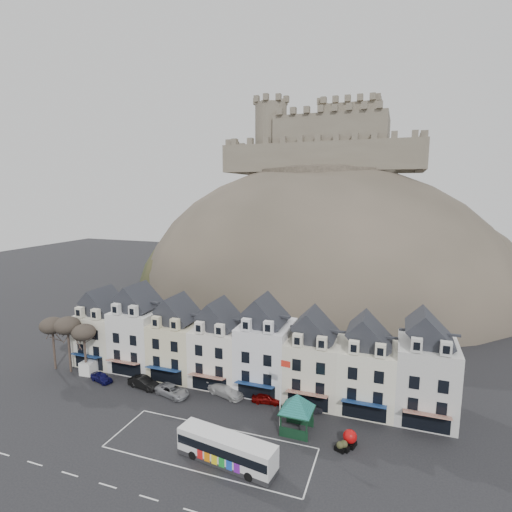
{
  "coord_description": "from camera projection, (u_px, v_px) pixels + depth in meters",
  "views": [
    {
      "loc": [
        19.73,
        -33.56,
        27.1
      ],
      "look_at": [
        -0.96,
        24.0,
        17.13
      ],
      "focal_mm": 28.0,
      "sensor_mm": 36.0,
      "label": 1
    }
  ],
  "objects": [
    {
      "name": "bus_shelter",
      "position": [
        297.0,
        403.0,
        44.92
      ],
      "size": [
        7.22,
        7.22,
        4.58
      ],
      "rotation": [
        0.0,
        0.0,
        -0.01
      ],
      "color": "black",
      "rests_on": "ground"
    },
    {
      "name": "car_silver",
      "position": [
        172.0,
        391.0,
        53.39
      ],
      "size": [
        5.31,
        3.46,
        1.38
      ],
      "primitive_type": "imported",
      "rotation": [
        0.0,
        0.0,
        1.31
      ],
      "color": "gray",
      "rests_on": "ground"
    },
    {
      "name": "tree_left_near",
      "position": [
        84.0,
        333.0,
        58.49
      ],
      "size": [
        3.43,
        3.43,
        7.84
      ],
      "color": "#332820",
      "rests_on": "ground"
    },
    {
      "name": "townhouse_terrace",
      "position": [
        244.0,
        348.0,
        56.05
      ],
      "size": [
        54.4,
        9.35,
        11.8
      ],
      "color": "silver",
      "rests_on": "ground"
    },
    {
      "name": "car_charcoal",
      "position": [
        306.0,
        406.0,
        49.61
      ],
      "size": [
        4.34,
        2.29,
        1.36
      ],
      "primitive_type": "imported",
      "rotation": [
        0.0,
        0.0,
        1.79
      ],
      "color": "black",
      "rests_on": "ground"
    },
    {
      "name": "ground",
      "position": [
        188.0,
        451.0,
        42.11
      ],
      "size": [
        300.0,
        300.0,
        0.0
      ],
      "primitive_type": "plane",
      "color": "black",
      "rests_on": "ground"
    },
    {
      "name": "planter_east",
      "position": [
        344.0,
        446.0,
        42.07
      ],
      "size": [
        1.27,
        0.95,
        1.14
      ],
      "rotation": [
        0.0,
        0.0,
        -0.38
      ],
      "color": "black",
      "rests_on": "ground"
    },
    {
      "name": "tree_left_mid",
      "position": [
        67.0,
        326.0,
        59.38
      ],
      "size": [
        3.78,
        3.78,
        8.64
      ],
      "color": "#332820",
      "rests_on": "ground"
    },
    {
      "name": "coach_bay_markings",
      "position": [
        210.0,
        448.0,
        42.61
      ],
      "size": [
        22.0,
        7.5,
        0.01
      ],
      "primitive_type": "cube",
      "color": "silver",
      "rests_on": "ground"
    },
    {
      "name": "car_black",
      "position": [
        144.0,
        383.0,
        55.46
      ],
      "size": [
        4.92,
        2.44,
        1.55
      ],
      "primitive_type": "imported",
      "rotation": [
        0.0,
        0.0,
        1.39
      ],
      "color": "black",
      "rests_on": "ground"
    },
    {
      "name": "car_navy",
      "position": [
        101.0,
        377.0,
        57.31
      ],
      "size": [
        4.05,
        2.5,
        1.29
      ],
      "primitive_type": "imported",
      "rotation": [
        0.0,
        0.0,
        1.29
      ],
      "color": "#0D0D43",
      "rests_on": "ground"
    },
    {
      "name": "car_maroon",
      "position": [
        267.0,
        398.0,
        51.55
      ],
      "size": [
        3.98,
        2.1,
        1.29
      ],
      "primitive_type": "imported",
      "rotation": [
        0.0,
        0.0,
        1.73
      ],
      "color": "#660605",
      "rests_on": "ground"
    },
    {
      "name": "tree_left_far",
      "position": [
        52.0,
        326.0,
        60.44
      ],
      "size": [
        3.61,
        3.61,
        8.24
      ],
      "color": "#332820",
      "rests_on": "ground"
    },
    {
      "name": "red_buoy",
      "position": [
        350.0,
        438.0,
        42.77
      ],
      "size": [
        1.53,
        1.53,
        1.85
      ],
      "rotation": [
        0.0,
        0.0,
        -0.27
      ],
      "color": "black",
      "rests_on": "ground"
    },
    {
      "name": "castle",
      "position": [
        327.0,
        141.0,
        106.0
      ],
      "size": [
        50.2,
        22.2,
        22.0
      ],
      "color": "#665C4E",
      "rests_on": "ground"
    },
    {
      "name": "castle_hill",
      "position": [
        321.0,
        294.0,
        105.72
      ],
      "size": [
        100.0,
        76.0,
        68.0
      ],
      "color": "#3D382F",
      "rests_on": "ground"
    },
    {
      "name": "planter_west",
      "position": [
        340.0,
        447.0,
        41.93
      ],
      "size": [
        1.22,
        0.93,
        1.09
      ],
      "rotation": [
        0.0,
        0.0,
        -0.4
      ],
      "color": "black",
      "rests_on": "ground"
    },
    {
      "name": "flagpole",
      "position": [
        281.0,
        388.0,
        45.34
      ],
      "size": [
        1.24,
        0.22,
        8.63
      ],
      "rotation": [
        0.0,
        0.0,
        -0.12
      ],
      "color": "silver",
      "rests_on": "ground"
    },
    {
      "name": "car_white",
      "position": [
        226.0,
        390.0,
        53.45
      ],
      "size": [
        5.83,
        3.72,
        1.57
      ],
      "primitive_type": "imported",
      "rotation": [
        0.0,
        0.0,
        1.27
      ],
      "color": "#BBBBBB",
      "rests_on": "ground"
    },
    {
      "name": "bus",
      "position": [
        226.0,
        448.0,
        39.92
      ],
      "size": [
        10.79,
        3.96,
        2.98
      ],
      "rotation": [
        0.0,
        0.0,
        -0.15
      ],
      "color": "#262628",
      "rests_on": "ground"
    },
    {
      "name": "white_van",
      "position": [
        93.0,
        364.0,
        60.79
      ],
      "size": [
        2.2,
        4.43,
        1.96
      ],
      "rotation": [
        0.0,
        0.0,
        0.08
      ],
      "color": "white",
      "rests_on": "ground"
    }
  ]
}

